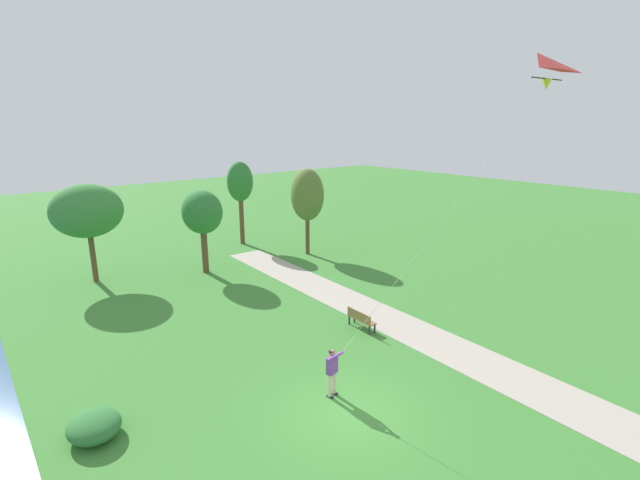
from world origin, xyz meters
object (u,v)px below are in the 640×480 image
at_px(tree_lakeside_far, 202,213).
at_px(lakeside_shrub, 94,426).
at_px(flying_kite, 533,78).
at_px(person_kite_flyer, 333,368).
at_px(park_bench_near_walkway, 361,318).
at_px(tree_behind_path, 307,195).
at_px(tree_treeline_center, 87,211).
at_px(tree_horizon_far, 240,183).

xyz_separation_m(tree_lakeside_far, lakeside_shrub, (-9.28, -11.90, -3.38)).
relative_size(flying_kite, lakeside_shrub, 5.10).
distance_m(person_kite_flyer, lakeside_shrub, 7.43).
relative_size(flying_kite, park_bench_near_walkway, 5.70).
bearing_deg(tree_behind_path, lakeside_shrub, -146.41).
xyz_separation_m(tree_treeline_center, tree_horizon_far, (10.90, 1.90, 0.45)).
distance_m(tree_lakeside_far, tree_horizon_far, 6.91).
bearing_deg(tree_treeline_center, tree_horizon_far, 9.91).
bearing_deg(lakeside_shrub, tree_behind_path, 33.59).
bearing_deg(person_kite_flyer, park_bench_near_walkway, 35.17).
distance_m(tree_lakeside_far, tree_behind_path, 7.39).
bearing_deg(tree_lakeside_far, tree_treeline_center, 155.71).
bearing_deg(tree_lakeside_far, tree_horizon_far, 40.83).
distance_m(park_bench_near_walkway, tree_lakeside_far, 12.36).
bearing_deg(tree_horizon_far, park_bench_near_walkway, -101.60).
bearing_deg(lakeside_shrub, park_bench_near_walkway, 0.61).
xyz_separation_m(person_kite_flyer, tree_treeline_center, (-3.22, 17.42, 3.12)).
relative_size(person_kite_flyer, tree_horizon_far, 0.29).
bearing_deg(tree_horizon_far, tree_lakeside_far, -139.17).
relative_size(person_kite_flyer, park_bench_near_walkway, 1.21).
bearing_deg(tree_behind_path, tree_treeline_center, 165.16).
xyz_separation_m(flying_kite, tree_lakeside_far, (1.33, 20.00, -6.24)).
relative_size(park_bench_near_walkway, tree_horizon_far, 0.24).
relative_size(tree_horizon_far, lakeside_shrub, 3.68).
height_order(flying_kite, tree_lakeside_far, flying_kite).
distance_m(tree_behind_path, tree_horizon_far, 5.78).
distance_m(park_bench_near_walkway, lakeside_shrub, 11.13).
bearing_deg(lakeside_shrub, tree_horizon_far, 48.56).
relative_size(tree_treeline_center, tree_horizon_far, 0.92).
bearing_deg(lakeside_shrub, person_kite_flyer, -23.39).
bearing_deg(tree_lakeside_far, person_kite_flyer, -99.53).
relative_size(person_kite_flyer, tree_lakeside_far, 0.36).
bearing_deg(park_bench_near_walkway, tree_treeline_center, 117.76).
height_order(flying_kite, park_bench_near_walkway, flying_kite).
relative_size(flying_kite, tree_lakeside_far, 1.69).
distance_m(tree_treeline_center, lakeside_shrub, 15.39).
height_order(person_kite_flyer, park_bench_near_walkway, person_kite_flyer).
relative_size(person_kite_flyer, tree_behind_path, 0.30).
height_order(tree_treeline_center, tree_behind_path, tree_behind_path).
height_order(tree_treeline_center, tree_horizon_far, tree_horizon_far).
height_order(park_bench_near_walkway, lakeside_shrub, park_bench_near_walkway).
height_order(tree_lakeside_far, tree_behind_path, tree_behind_path).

